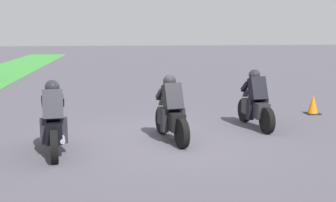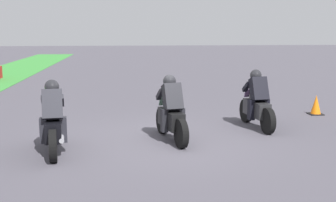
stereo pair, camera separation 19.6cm
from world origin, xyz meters
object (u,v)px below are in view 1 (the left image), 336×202
at_px(traffic_cone, 313,105).
at_px(rider_lane_a, 256,104).
at_px(rider_lane_b, 171,114).
at_px(rider_lane_c, 54,123).

bearing_deg(traffic_cone, rider_lane_a, 123.05).
distance_m(rider_lane_b, rider_lane_c, 2.63).
relative_size(rider_lane_b, rider_lane_c, 0.99).
xyz_separation_m(rider_lane_a, rider_lane_c, (-1.78, 4.88, 0.00)).
height_order(rider_lane_b, rider_lane_c, same).
bearing_deg(traffic_cone, rider_lane_c, 114.54).
distance_m(rider_lane_b, traffic_cone, 5.34).
bearing_deg(rider_lane_c, rider_lane_a, -77.30).
bearing_deg(rider_lane_c, traffic_cone, -72.78).
bearing_deg(rider_lane_b, traffic_cone, -72.78).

